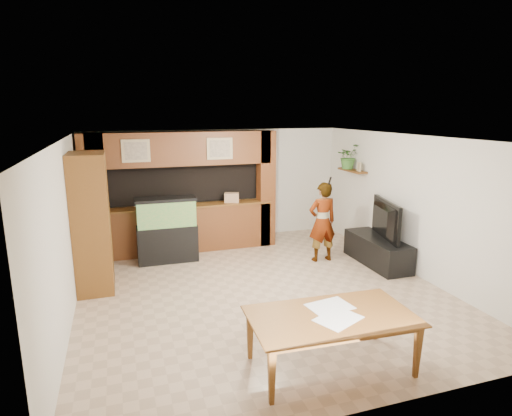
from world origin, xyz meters
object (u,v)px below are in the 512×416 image
object	(u,v)px
pantry_cabinet	(92,223)
aquarium	(167,231)
television	(379,219)
person	(322,222)
dining_table	(332,343)

from	to	relation	value
pantry_cabinet	aquarium	world-z (taller)	pantry_cabinet
pantry_cabinet	television	world-z (taller)	pantry_cabinet
television	person	distance (m)	1.12
television	person	bearing A→B (deg)	75.06
aquarium	person	size ratio (longest dim) A/B	0.81
television	person	xyz separation A→B (m)	(-0.98, 0.54, -0.11)
aquarium	television	xyz separation A→B (m)	(4.00, -1.46, 0.27)
aquarium	television	bearing A→B (deg)	-19.40
television	pantry_cabinet	bearing A→B (deg)	98.56
pantry_cabinet	dining_table	size ratio (longest dim) A/B	1.21
pantry_cabinet	dining_table	xyz separation A→B (m)	(2.76, -3.45, -0.84)
television	aquarium	bearing A→B (deg)	83.54
pantry_cabinet	television	size ratio (longest dim) A/B	1.78
television	person	world-z (taller)	person
television	dining_table	xyz separation A→B (m)	(-2.59, -2.97, -0.58)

